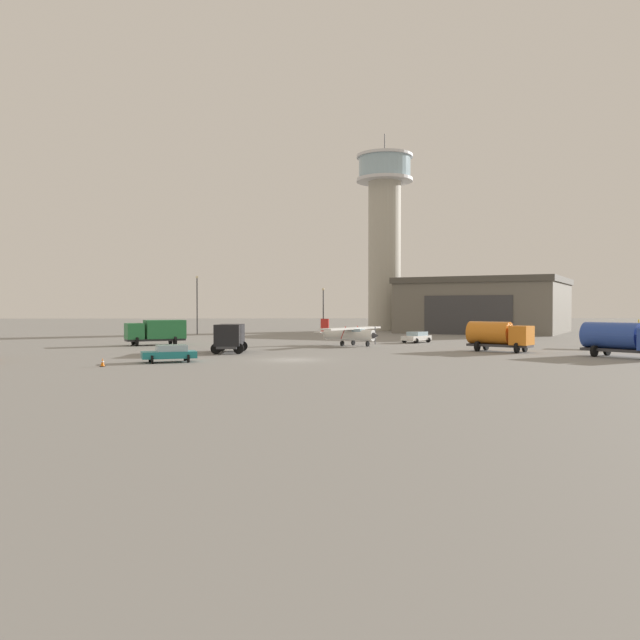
% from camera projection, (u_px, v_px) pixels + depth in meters
% --- Properties ---
extents(ground_plane, '(400.00, 400.00, 0.00)m').
position_uv_depth(ground_plane, '(293.00, 360.00, 53.04)').
color(ground_plane, gray).
extents(control_tower, '(10.53, 10.53, 36.98)m').
position_uv_depth(control_tower, '(384.00, 228.00, 120.33)').
color(control_tower, '#B2AD9E').
rests_on(control_tower, ground_plane).
extents(hangar, '(34.97, 34.21, 9.36)m').
position_uv_depth(hangar, '(485.00, 305.00, 111.96)').
color(hangar, '#6B665B').
rests_on(hangar, ground_plane).
extents(airplane_white, '(8.04, 8.91, 3.03)m').
position_uv_depth(airplane_white, '(349.00, 333.00, 72.56)').
color(airplane_white, white).
rests_on(airplane_white, ground_plane).
extents(airplane_silver, '(9.62, 7.72, 3.02)m').
position_uv_depth(airplane_silver, '(638.00, 335.00, 68.19)').
color(airplane_silver, '#B7BABF').
rests_on(airplane_silver, ground_plane).
extents(truck_fuel_tanker_blue, '(6.20, 7.21, 3.04)m').
position_uv_depth(truck_fuel_tanker_blue, '(624.00, 338.00, 55.50)').
color(truck_fuel_tanker_blue, '#38383D').
rests_on(truck_fuel_tanker_blue, ground_plane).
extents(truck_box_green, '(7.05, 4.95, 2.88)m').
position_uv_depth(truck_box_green, '(157.00, 331.00, 73.77)').
color(truck_box_green, '#38383D').
rests_on(truck_box_green, ground_plane).
extents(truck_box_black, '(3.19, 5.88, 2.75)m').
position_uv_depth(truck_box_black, '(230.00, 336.00, 61.70)').
color(truck_box_black, '#38383D').
rests_on(truck_box_black, ground_plane).
extents(truck_fuel_tanker_orange, '(6.15, 5.73, 2.95)m').
position_uv_depth(truck_fuel_tanker_orange, '(498.00, 335.00, 62.88)').
color(truck_fuel_tanker_orange, '#38383D').
rests_on(truck_fuel_tanker_orange, ground_plane).
extents(car_teal, '(4.58, 3.14, 1.37)m').
position_uv_depth(car_teal, '(170.00, 353.00, 50.75)').
color(car_teal, teal).
rests_on(car_teal, ground_plane).
extents(car_white, '(4.24, 4.37, 1.37)m').
position_uv_depth(car_white, '(417.00, 337.00, 78.81)').
color(car_white, white).
rests_on(car_white, ground_plane).
extents(light_post_west, '(0.44, 0.44, 7.52)m').
position_uv_depth(light_post_west, '(323.00, 306.00, 103.75)').
color(light_post_west, '#38383D').
rests_on(light_post_west, ground_plane).
extents(light_post_east, '(0.44, 0.44, 9.47)m').
position_uv_depth(light_post_east, '(197.00, 300.00, 103.17)').
color(light_post_east, '#38383D').
rests_on(light_post_east, ground_plane).
extents(traffic_cone_near_left, '(0.36, 0.36, 0.65)m').
position_uv_depth(traffic_cone_near_left, '(103.00, 362.00, 46.91)').
color(traffic_cone_near_left, black).
rests_on(traffic_cone_near_left, ground_plane).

